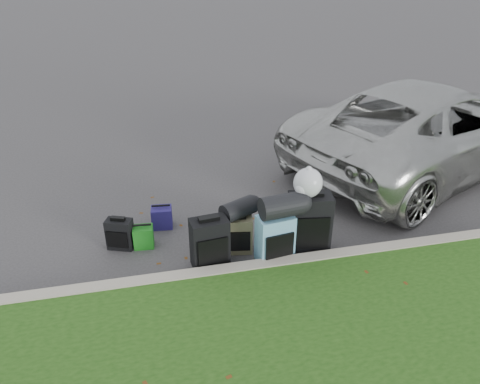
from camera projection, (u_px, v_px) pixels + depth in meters
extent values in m
plane|color=#383535|center=(250.00, 230.00, 6.90)|extent=(120.00, 120.00, 0.00)
cube|color=#9E937F|center=(268.00, 267.00, 6.00)|extent=(120.00, 0.18, 0.15)
imported|color=#B7B7B2|center=(431.00, 126.00, 8.51)|extent=(6.30, 4.64, 1.59)
cube|color=black|center=(120.00, 234.00, 6.41)|extent=(0.40, 0.31, 0.44)
cube|color=black|center=(210.00, 243.00, 6.00)|extent=(0.50, 0.34, 0.69)
cube|color=#48442E|center=(238.00, 234.00, 6.33)|extent=(0.41, 0.30, 0.52)
cube|color=teal|center=(275.00, 239.00, 6.11)|extent=(0.50, 0.34, 0.67)
cube|color=black|center=(309.00, 223.00, 6.28)|extent=(0.61, 0.42, 0.84)
cube|color=#197018|center=(144.00, 237.00, 6.47)|extent=(0.29, 0.24, 0.31)
cube|color=navy|center=(162.00, 217.00, 6.92)|extent=(0.32, 0.26, 0.32)
cylinder|color=black|center=(238.00, 209.00, 6.16)|extent=(0.54, 0.44, 0.26)
cylinder|color=black|center=(282.00, 206.00, 5.88)|extent=(0.58, 0.37, 0.30)
sphere|color=silver|center=(308.00, 183.00, 5.98)|extent=(0.38, 0.38, 0.38)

